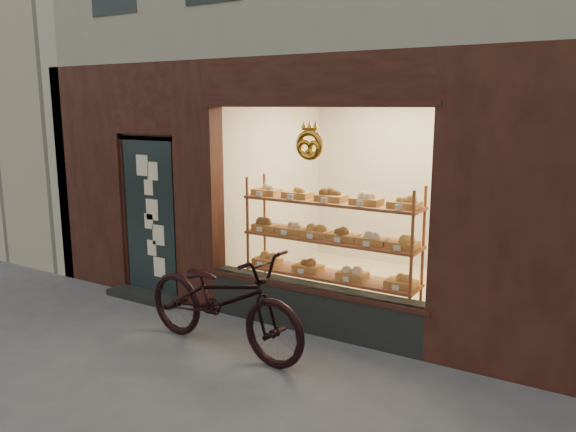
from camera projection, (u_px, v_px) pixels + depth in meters
The scene contains 4 objects.
ground at pixel (153, 400), 4.97m from camera, with size 90.00×90.00×0.00m, color #494A52.
neighbor_left at pixel (18, 24), 13.60m from camera, with size 12.00×7.00×9.00m, color beige.
display_shelf at pixel (330, 248), 6.71m from camera, with size 2.20×0.45×1.70m.
bicycle at pixel (223, 299), 5.92m from camera, with size 0.74×2.13×1.12m, color black.
Camera 1 is at (3.39, -3.27, 2.57)m, focal length 35.00 mm.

